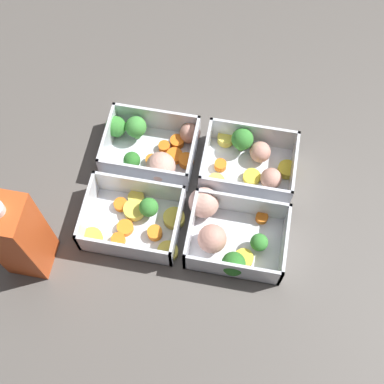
{
  "coord_description": "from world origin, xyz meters",
  "views": [
    {
      "loc": [
        -0.07,
        0.39,
        0.84
      ],
      "look_at": [
        0.0,
        0.0,
        0.02
      ],
      "focal_mm": 50.0,
      "sensor_mm": 36.0,
      "label": 1
    }
  ],
  "objects_px": {
    "container_near_left": "(250,162)",
    "container_far_left": "(225,233)",
    "container_far_right": "(136,220)",
    "container_near_right": "(152,148)",
    "juice_carton": "(18,236)"
  },
  "relations": [
    {
      "from": "container_near_left",
      "to": "container_far_left",
      "type": "relative_size",
      "value": 0.98
    },
    {
      "from": "container_far_right",
      "to": "container_near_right",
      "type": "bearing_deg",
      "value": -89.22
    },
    {
      "from": "container_far_left",
      "to": "juice_carton",
      "type": "distance_m",
      "value": 0.32
    },
    {
      "from": "container_far_left",
      "to": "container_far_right",
      "type": "xyz_separation_m",
      "value": [
        0.15,
        0.0,
        -0.01
      ]
    },
    {
      "from": "container_near_left",
      "to": "juice_carton",
      "type": "relative_size",
      "value": 0.84
    },
    {
      "from": "container_far_right",
      "to": "juice_carton",
      "type": "xyz_separation_m",
      "value": [
        0.15,
        0.09,
        0.08
      ]
    },
    {
      "from": "container_far_right",
      "to": "juice_carton",
      "type": "height_order",
      "value": "juice_carton"
    },
    {
      "from": "juice_carton",
      "to": "container_near_right",
      "type": "bearing_deg",
      "value": -124.05
    },
    {
      "from": "container_far_left",
      "to": "container_far_right",
      "type": "bearing_deg",
      "value": 0.79
    },
    {
      "from": "container_near_left",
      "to": "container_far_right",
      "type": "relative_size",
      "value": 0.95
    },
    {
      "from": "container_near_left",
      "to": "container_far_left",
      "type": "height_order",
      "value": "same"
    },
    {
      "from": "container_far_left",
      "to": "juice_carton",
      "type": "height_order",
      "value": "juice_carton"
    },
    {
      "from": "container_near_right",
      "to": "container_far_left",
      "type": "relative_size",
      "value": 1.03
    },
    {
      "from": "container_near_right",
      "to": "container_far_right",
      "type": "bearing_deg",
      "value": 90.78
    },
    {
      "from": "container_near_right",
      "to": "container_far_right",
      "type": "height_order",
      "value": "same"
    }
  ]
}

